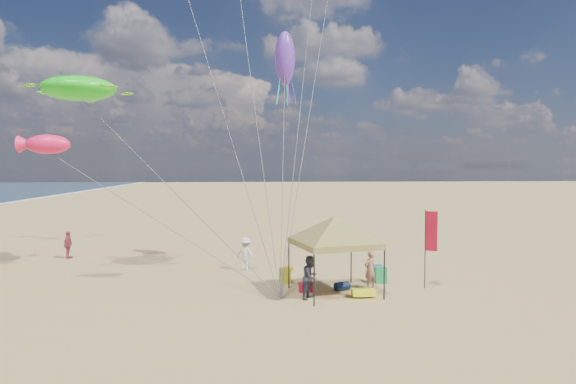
# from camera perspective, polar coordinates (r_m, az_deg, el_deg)

# --- Properties ---
(ground) EXTENTS (280.00, 280.00, 0.00)m
(ground) POSITION_cam_1_polar(r_m,az_deg,el_deg) (18.78, 0.74, -12.78)
(ground) COLOR tan
(ground) RESTS_ON ground
(canopy_tent) EXTENTS (5.65, 5.65, 3.59)m
(canopy_tent) POSITION_cam_1_polar(r_m,az_deg,el_deg) (19.71, 5.42, -3.17)
(canopy_tent) COLOR black
(canopy_tent) RESTS_ON ground
(feather_flag) EXTENTS (0.47, 0.23, 3.31)m
(feather_flag) POSITION_cam_1_polar(r_m,az_deg,el_deg) (21.31, 16.09, -4.96)
(feather_flag) COLOR black
(feather_flag) RESTS_ON ground
(cooler_red) EXTENTS (0.54, 0.38, 0.38)m
(cooler_red) POSITION_cam_1_polar(r_m,az_deg,el_deg) (20.36, 2.06, -10.97)
(cooler_red) COLOR red
(cooler_red) RESTS_ON ground
(cooler_blue) EXTENTS (0.54, 0.38, 0.38)m
(cooler_blue) POSITION_cam_1_polar(r_m,az_deg,el_deg) (24.14, 10.19, -8.79)
(cooler_blue) COLOR #2114A9
(cooler_blue) RESTS_ON ground
(bag_navy) EXTENTS (0.69, 0.54, 0.36)m
(bag_navy) POSITION_cam_1_polar(r_m,az_deg,el_deg) (20.69, 6.27, -10.78)
(bag_navy) COLOR #0C1B37
(bag_navy) RESTS_ON ground
(bag_orange) EXTENTS (0.54, 0.69, 0.36)m
(bag_orange) POSITION_cam_1_polar(r_m,az_deg,el_deg) (23.81, 0.01, -8.93)
(bag_orange) COLOR orange
(bag_orange) RESTS_ON ground
(chair_green) EXTENTS (0.50, 0.50, 0.70)m
(chair_green) POSITION_cam_1_polar(r_m,az_deg,el_deg) (22.24, 10.64, -9.39)
(chair_green) COLOR #1B944C
(chair_green) RESTS_ON ground
(chair_yellow) EXTENTS (0.50, 0.50, 0.70)m
(chair_yellow) POSITION_cam_1_polar(r_m,az_deg,el_deg) (21.81, -0.37, -9.59)
(chair_yellow) COLOR #C7C916
(chair_yellow) RESTS_ON ground
(crate_grey) EXTENTS (0.34, 0.30, 0.28)m
(crate_grey) POSITION_cam_1_polar(r_m,az_deg,el_deg) (19.93, 8.66, -11.46)
(crate_grey) COLOR slate
(crate_grey) RESTS_ON ground
(beach_cart) EXTENTS (0.90, 0.50, 0.24)m
(beach_cart) POSITION_cam_1_polar(r_m,az_deg,el_deg) (19.76, 8.74, -11.41)
(beach_cart) COLOR #F8FC1C
(beach_cart) RESTS_ON ground
(person_near_a) EXTENTS (0.69, 0.62, 1.59)m
(person_near_a) POSITION_cam_1_polar(r_m,az_deg,el_deg) (21.01, 9.48, -8.87)
(person_near_a) COLOR #9D7159
(person_near_a) RESTS_ON ground
(person_near_b) EXTENTS (0.99, 1.03, 1.67)m
(person_near_b) POSITION_cam_1_polar(r_m,az_deg,el_deg) (19.22, 2.63, -9.83)
(person_near_b) COLOR #323745
(person_near_b) RESTS_ON ground
(person_near_c) EXTENTS (1.20, 0.95, 1.62)m
(person_near_c) POSITION_cam_1_polar(r_m,az_deg,el_deg) (24.36, -4.92, -7.16)
(person_near_c) COLOR silver
(person_near_c) RESTS_ON ground
(person_far_a) EXTENTS (0.44, 0.93, 1.53)m
(person_far_a) POSITION_cam_1_polar(r_m,az_deg,el_deg) (29.89, -24.12, -5.60)
(person_far_a) COLOR #A43F4B
(person_far_a) RESTS_ON ground
(turtle_kite) EXTENTS (3.71, 3.14, 1.13)m
(turtle_kite) POSITION_cam_1_polar(r_m,az_deg,el_deg) (25.07, -23.12, 10.96)
(turtle_kite) COLOR #1BDE18
(turtle_kite) RESTS_ON ground
(fish_kite) EXTENTS (1.96, 1.26, 0.81)m
(fish_kite) POSITION_cam_1_polar(r_m,az_deg,el_deg) (22.63, -26.05, 4.99)
(fish_kite) COLOR #FF1B55
(fish_kite) RESTS_ON ground
(squid_kite) EXTENTS (1.35, 1.35, 2.65)m
(squid_kite) POSITION_cam_1_polar(r_m,az_deg,el_deg) (25.05, -0.35, 15.21)
(squid_kite) COLOR #6434B1
(squid_kite) RESTS_ON ground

